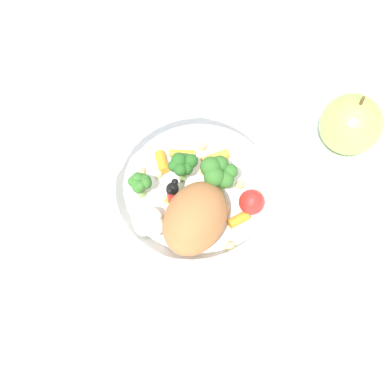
% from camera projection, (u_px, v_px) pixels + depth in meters
% --- Properties ---
extents(ground_plane, '(2.40, 2.40, 0.00)m').
position_uv_depth(ground_plane, '(192.00, 200.00, 0.58)').
color(ground_plane, white).
extents(food_container, '(0.20, 0.20, 0.07)m').
position_uv_depth(food_container, '(191.00, 199.00, 0.54)').
color(food_container, white).
rests_on(food_container, ground_plane).
extents(loose_apple, '(0.08, 0.08, 0.09)m').
position_uv_depth(loose_apple, '(351.00, 124.00, 0.59)').
color(loose_apple, '#8CB74C').
rests_on(loose_apple, ground_plane).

